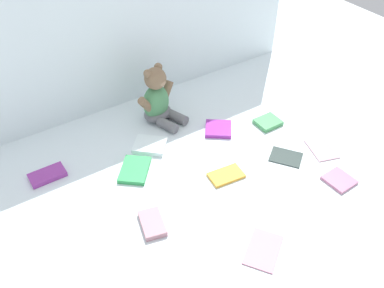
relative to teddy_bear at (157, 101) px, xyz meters
The scene contains 14 objects.
ground_plane 0.23m from the teddy_bear, 104.55° to the right, with size 3.20×3.20×0.00m, color silver.
backdrop_drape 0.34m from the teddy_bear, 105.55° to the left, with size 1.60×0.03×0.74m, color white.
teddy_bear is the anchor object (origin of this frame).
book_case_0 0.19m from the teddy_bear, 129.87° to the right, with size 0.09×0.11×0.02m, color white.
book_case_1 0.32m from the teddy_bear, 134.90° to the right, with size 0.09×0.13×0.02m, color green.
book_case_2 0.44m from the teddy_bear, 37.86° to the right, with size 0.08×0.09×0.02m, color #409352.
book_case_3 0.72m from the teddy_bear, 62.14° to the right, with size 0.09×0.09×0.01m, color #B36B8D.
book_case_4 0.53m from the teddy_bear, 59.23° to the right, with size 0.08×0.11×0.01m, color #1E2B28.
book_case_5 0.49m from the teddy_bear, behind, with size 0.07×0.12×0.02m, color #8A3290.
book_case_6 0.54m from the teddy_bear, 121.57° to the right, with size 0.07×0.11×0.02m, color #A8737F.
book_case_7 0.26m from the teddy_bear, 51.28° to the right, with size 0.10×0.10×0.02m, color purple.
book_case_8 0.42m from the teddy_bear, 85.69° to the right, with size 0.07×0.12×0.01m, color gold.
book_case_9 0.71m from the teddy_bear, 94.69° to the right, with size 0.09×0.13×0.01m, color #AF6E86.
book_case_10 0.64m from the teddy_bear, 50.22° to the right, with size 0.08×0.12×0.01m, color #A97F90.
Camera 1 is at (-0.57, -1.00, 1.02)m, focal length 39.51 mm.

